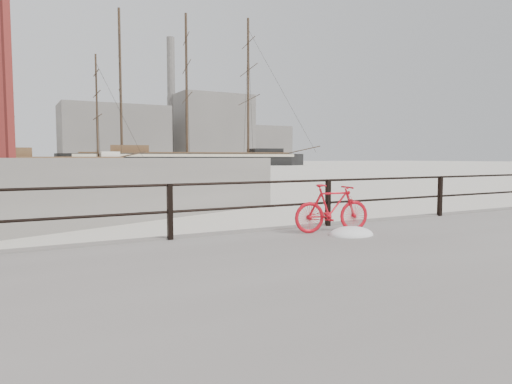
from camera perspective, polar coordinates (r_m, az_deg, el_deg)
name	(u,v)px	position (r m, az deg, el deg)	size (l,w,h in m)	color
ground	(434,229)	(12.52, 21.37, -4.31)	(400.00, 400.00, 0.00)	white
guardrail	(440,196)	(12.33, 22.01, -0.48)	(28.00, 0.10, 1.00)	black
bicycle	(332,208)	(9.06, 9.50, -2.00)	(1.57, 0.24, 0.95)	red
barque_black	(187,166)	(105.22, -8.56, 3.28)	(62.87, 20.58, 35.38)	black
schooner_mid	(58,168)	(86.05, -23.48, 2.75)	(29.14, 12.33, 20.94)	silver
industrial_west	(114,135)	(151.04, -17.30, 6.85)	(32.00, 18.00, 18.00)	gray
industrial_mid	(211,129)	(166.31, -5.64, 7.81)	(26.00, 20.00, 24.00)	gray
industrial_east	(260,144)	(180.65, 0.52, 5.96)	(20.00, 16.00, 14.00)	gray
smokestack	(171,101)	(167.36, -10.53, 11.17)	(2.80, 2.80, 44.00)	gray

